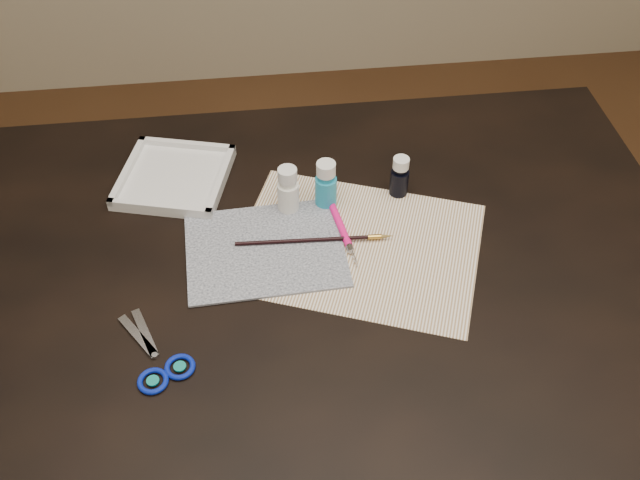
{
  "coord_description": "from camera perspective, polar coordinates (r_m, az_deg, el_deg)",
  "views": [
    {
      "loc": [
        -0.1,
        -0.82,
        1.64
      ],
      "look_at": [
        0.0,
        0.0,
        0.8
      ],
      "focal_mm": 40.0,
      "sensor_mm": 36.0,
      "label": 1
    }
  ],
  "objects": [
    {
      "name": "scissors",
      "position": [
        1.12,
        -13.73,
        -8.57
      ],
      "size": [
        0.18,
        0.2,
        0.01
      ],
      "primitive_type": null,
      "rotation": [
        0.0,
        0.0,
        2.18
      ],
      "color": "silver",
      "rests_on": "table"
    },
    {
      "name": "paint_bottle_cyan",
      "position": [
        1.28,
        0.47,
        4.47
      ],
      "size": [
        0.04,
        0.04,
        0.1
      ],
      "primitive_type": "cylinder",
      "rotation": [
        0.0,
        0.0,
        0.11
      ],
      "color": "#229AC1",
      "rests_on": "table"
    },
    {
      "name": "ground",
      "position": [
        1.85,
        0.0,
        -17.8
      ],
      "size": [
        3.5,
        3.5,
        0.02
      ],
      "primitive_type": "cube",
      "color": "#422614",
      "rests_on": "ground"
    },
    {
      "name": "palette_tray",
      "position": [
        1.38,
        -11.58,
        4.99
      ],
      "size": [
        0.24,
        0.24,
        0.02
      ],
      "primitive_type": "cube",
      "rotation": [
        0.0,
        0.0,
        -0.26
      ],
      "color": "white",
      "rests_on": "table"
    },
    {
      "name": "paintbrush",
      "position": [
        1.23,
        -0.4,
        0.02
      ],
      "size": [
        0.28,
        0.02,
        0.01
      ],
      "primitive_type": null,
      "rotation": [
        0.0,
        0.0,
        -0.05
      ],
      "color": "black",
      "rests_on": "canvas"
    },
    {
      "name": "paint_bottle_navy",
      "position": [
        1.32,
        6.39,
        5.08
      ],
      "size": [
        0.04,
        0.04,
        0.08
      ],
      "primitive_type": "cylinder",
      "rotation": [
        0.0,
        0.0,
        0.24
      ],
      "color": "black",
      "rests_on": "table"
    },
    {
      "name": "paper",
      "position": [
        1.24,
        3.05,
        -0.5
      ],
      "size": [
        0.5,
        0.44,
        0.0
      ],
      "primitive_type": "cube",
      "rotation": [
        0.0,
        0.0,
        -0.37
      ],
      "color": "white",
      "rests_on": "table"
    },
    {
      "name": "craft_knife",
      "position": [
        1.25,
        1.95,
        0.45
      ],
      "size": [
        0.04,
        0.16,
        0.01
      ],
      "primitive_type": null,
      "rotation": [
        0.0,
        0.0,
        -1.42
      ],
      "color": "#FF1480",
      "rests_on": "paper"
    },
    {
      "name": "table",
      "position": [
        1.51,
        0.0,
        -11.3
      ],
      "size": [
        1.3,
        0.9,
        0.75
      ],
      "primitive_type": "cube",
      "color": "black",
      "rests_on": "ground"
    },
    {
      "name": "paint_bottle_white",
      "position": [
        1.27,
        -2.57,
        4.02
      ],
      "size": [
        0.05,
        0.05,
        0.1
      ],
      "primitive_type": "cylinder",
      "rotation": [
        0.0,
        0.0,
        0.34
      ],
      "color": "white",
      "rests_on": "table"
    },
    {
      "name": "canvas",
      "position": [
        1.23,
        -4.42,
        -0.74
      ],
      "size": [
        0.28,
        0.23,
        0.0
      ],
      "primitive_type": "cube",
      "rotation": [
        0.0,
        0.0,
        0.04
      ],
      "color": "black",
      "rests_on": "paper"
    }
  ]
}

